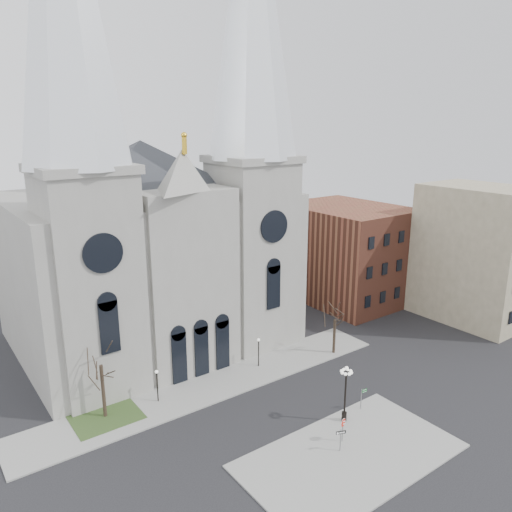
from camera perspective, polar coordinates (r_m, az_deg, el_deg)
ground at (r=45.23m, az=3.00°, el=-20.17°), size 160.00×160.00×0.00m
sidewalk_near at (r=43.97m, az=10.70°, el=-21.51°), size 18.00×10.00×0.14m
sidewalk_far at (r=52.79m, az=-4.79°, el=-14.45°), size 40.00×6.00×0.14m
grass_patch at (r=49.70m, az=-16.82°, el=-17.16°), size 6.00×5.00×0.18m
cathedral at (r=56.89m, az=-11.52°, el=7.18°), size 33.00×26.66×54.00m
bg_building_brick at (r=75.95m, az=10.20°, el=0.40°), size 14.00×18.00×14.00m
bg_building_tan at (r=72.53m, az=23.88°, el=0.23°), size 10.00×14.00×18.00m
tree_left at (r=47.04m, az=-17.34°, el=-11.48°), size 3.20×3.20×7.50m
tree_right at (r=57.90m, az=9.03°, el=-6.97°), size 3.20×3.20×6.00m
ped_lamp_left at (r=49.68m, az=-11.25°, el=-13.77°), size 0.32×0.32×3.26m
ped_lamp_right at (r=55.06m, az=0.29°, el=-10.42°), size 0.32×0.32×3.26m
stop_sign at (r=44.40m, az=9.90°, el=-18.46°), size 0.79×0.12×2.19m
globe_lamp at (r=46.10m, az=10.21°, el=-14.50°), size 1.39×1.39×5.35m
one_way_sign at (r=43.46m, az=9.65°, el=-19.66°), size 0.81×0.36×1.96m
street_name_sign at (r=49.15m, az=12.01°, el=-15.47°), size 0.65×0.13×2.03m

